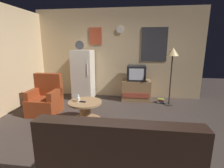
{
  "coord_description": "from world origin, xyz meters",
  "views": [
    {
      "loc": [
        0.57,
        -2.96,
        1.66
      ],
      "look_at": [
        0.05,
        0.9,
        0.75
      ],
      "focal_mm": 27.18,
      "sensor_mm": 36.0,
      "label": 1
    }
  ],
  "objects_px": {
    "fridge": "(83,75)",
    "standing_lamp": "(173,56)",
    "armchair": "(46,100)",
    "crt_tv": "(136,73)",
    "mug_ceramic_white": "(78,100)",
    "tv_stand": "(136,90)",
    "wine_glass": "(78,98)",
    "coffee_table": "(85,112)",
    "couch": "(119,161)",
    "book_stack": "(161,101)",
    "remote_control": "(82,102)"
  },
  "relations": [
    {
      "from": "tv_stand",
      "to": "armchair",
      "type": "xyz_separation_m",
      "value": [
        -2.21,
        -1.32,
        0.03
      ]
    },
    {
      "from": "tv_stand",
      "to": "book_stack",
      "type": "bearing_deg",
      "value": -14.17
    },
    {
      "from": "wine_glass",
      "to": "mug_ceramic_white",
      "type": "height_order",
      "value": "wine_glass"
    },
    {
      "from": "tv_stand",
      "to": "coffee_table",
      "type": "bearing_deg",
      "value": -123.13
    },
    {
      "from": "mug_ceramic_white",
      "to": "armchair",
      "type": "distance_m",
      "value": 1.07
    },
    {
      "from": "fridge",
      "to": "armchair",
      "type": "distance_m",
      "value": 1.47
    },
    {
      "from": "crt_tv",
      "to": "mug_ceramic_white",
      "type": "bearing_deg",
      "value": -125.51
    },
    {
      "from": "remote_control",
      "to": "fridge",
      "type": "bearing_deg",
      "value": 116.29
    },
    {
      "from": "tv_stand",
      "to": "book_stack",
      "type": "distance_m",
      "value": 0.79
    },
    {
      "from": "remote_control",
      "to": "crt_tv",
      "type": "bearing_deg",
      "value": 66.97
    },
    {
      "from": "crt_tv",
      "to": "book_stack",
      "type": "height_order",
      "value": "crt_tv"
    },
    {
      "from": "fridge",
      "to": "book_stack",
      "type": "relative_size",
      "value": 8.68
    },
    {
      "from": "fridge",
      "to": "crt_tv",
      "type": "distance_m",
      "value": 1.63
    },
    {
      "from": "wine_glass",
      "to": "crt_tv",
      "type": "bearing_deg",
      "value": 54.03
    },
    {
      "from": "wine_glass",
      "to": "mug_ceramic_white",
      "type": "xyz_separation_m",
      "value": [
        0.01,
        -0.02,
        -0.03
      ]
    },
    {
      "from": "crt_tv",
      "to": "tv_stand",
      "type": "bearing_deg",
      "value": 4.85
    },
    {
      "from": "wine_glass",
      "to": "book_stack",
      "type": "xyz_separation_m",
      "value": [
        1.97,
        1.51,
        -0.48
      ]
    },
    {
      "from": "coffee_table",
      "to": "armchair",
      "type": "xyz_separation_m",
      "value": [
        -1.11,
        0.36,
        0.1
      ]
    },
    {
      "from": "fridge",
      "to": "standing_lamp",
      "type": "height_order",
      "value": "fridge"
    },
    {
      "from": "wine_glass",
      "to": "remote_control",
      "type": "xyz_separation_m",
      "value": [
        0.1,
        -0.03,
        -0.06
      ]
    },
    {
      "from": "crt_tv",
      "to": "mug_ceramic_white",
      "type": "height_order",
      "value": "crt_tv"
    },
    {
      "from": "wine_glass",
      "to": "couch",
      "type": "height_order",
      "value": "couch"
    },
    {
      "from": "remote_control",
      "to": "armchair",
      "type": "distance_m",
      "value": 1.15
    },
    {
      "from": "tv_stand",
      "to": "wine_glass",
      "type": "bearing_deg",
      "value": -126.2
    },
    {
      "from": "fridge",
      "to": "wine_glass",
      "type": "distance_m",
      "value": 1.73
    },
    {
      "from": "wine_glass",
      "to": "couch",
      "type": "relative_size",
      "value": 0.09
    },
    {
      "from": "tv_stand",
      "to": "remote_control",
      "type": "bearing_deg",
      "value": -123.44
    },
    {
      "from": "crt_tv",
      "to": "mug_ceramic_white",
      "type": "xyz_separation_m",
      "value": [
        -1.22,
        -1.71,
        -0.32
      ]
    },
    {
      "from": "fridge",
      "to": "crt_tv",
      "type": "height_order",
      "value": "fridge"
    },
    {
      "from": "remote_control",
      "to": "tv_stand",
      "type": "bearing_deg",
      "value": 66.72
    },
    {
      "from": "standing_lamp",
      "to": "couch",
      "type": "bearing_deg",
      "value": -110.84
    },
    {
      "from": "wine_glass",
      "to": "book_stack",
      "type": "bearing_deg",
      "value": 37.61
    },
    {
      "from": "wine_glass",
      "to": "mug_ceramic_white",
      "type": "distance_m",
      "value": 0.04
    },
    {
      "from": "fridge",
      "to": "coffee_table",
      "type": "relative_size",
      "value": 2.46
    },
    {
      "from": "crt_tv",
      "to": "coffee_table",
      "type": "height_order",
      "value": "crt_tv"
    },
    {
      "from": "armchair",
      "to": "book_stack",
      "type": "xyz_separation_m",
      "value": [
        2.93,
        1.14,
        -0.28
      ]
    },
    {
      "from": "mug_ceramic_white",
      "to": "book_stack",
      "type": "xyz_separation_m",
      "value": [
        1.96,
        1.53,
        -0.45
      ]
    },
    {
      "from": "armchair",
      "to": "couch",
      "type": "bearing_deg",
      "value": -44.61
    },
    {
      "from": "wine_glass",
      "to": "fridge",
      "type": "bearing_deg",
      "value": 103.26
    },
    {
      "from": "standing_lamp",
      "to": "mug_ceramic_white",
      "type": "relative_size",
      "value": 17.67
    },
    {
      "from": "mug_ceramic_white",
      "to": "book_stack",
      "type": "distance_m",
      "value": 2.53
    },
    {
      "from": "remote_control",
      "to": "standing_lamp",
      "type": "bearing_deg",
      "value": 44.51
    },
    {
      "from": "standing_lamp",
      "to": "couch",
      "type": "xyz_separation_m",
      "value": [
        -1.13,
        -2.98,
        -1.05
      ]
    },
    {
      "from": "crt_tv",
      "to": "book_stack",
      "type": "bearing_deg",
      "value": -13.9
    },
    {
      "from": "tv_stand",
      "to": "book_stack",
      "type": "relative_size",
      "value": 4.12
    },
    {
      "from": "crt_tv",
      "to": "couch",
      "type": "distance_m",
      "value": 3.34
    },
    {
      "from": "standing_lamp",
      "to": "coffee_table",
      "type": "xyz_separation_m",
      "value": [
        -2.02,
        -1.37,
        -1.12
      ]
    },
    {
      "from": "couch",
      "to": "tv_stand",
      "type": "bearing_deg",
      "value": 86.35
    },
    {
      "from": "tv_stand",
      "to": "armchair",
      "type": "bearing_deg",
      "value": -149.12
    },
    {
      "from": "book_stack",
      "to": "remote_control",
      "type": "bearing_deg",
      "value": -140.33
    }
  ]
}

